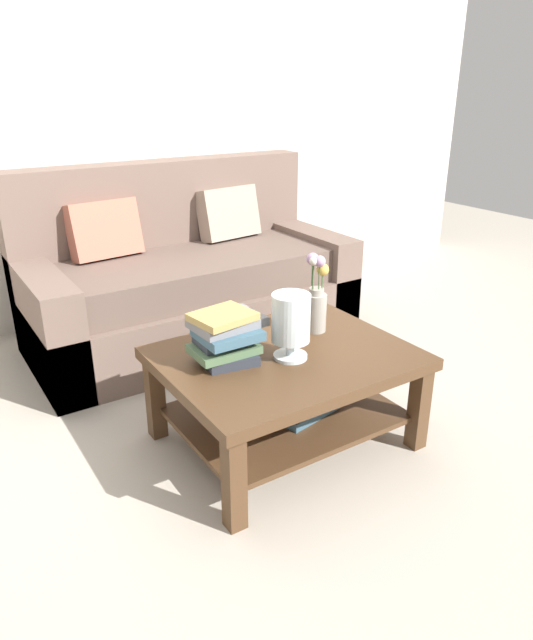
{
  "coord_description": "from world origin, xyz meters",
  "views": [
    {
      "loc": [
        -1.28,
        -2.15,
        1.51
      ],
      "look_at": [
        -0.01,
        -0.19,
        0.54
      ],
      "focal_mm": 32.46,
      "sensor_mm": 36.0,
      "label": 1
    }
  ],
  "objects_px": {
    "couch": "(187,282)",
    "coffee_table": "(286,378)",
    "flower_pitcher": "(316,300)",
    "glass_hurricane_vase": "(291,321)",
    "book_stack_main": "(226,336)"
  },
  "relations": [
    {
      "from": "flower_pitcher",
      "to": "glass_hurricane_vase",
      "type": "bearing_deg",
      "value": -146.91
    },
    {
      "from": "couch",
      "to": "book_stack_main",
      "type": "bearing_deg",
      "value": -108.16
    },
    {
      "from": "book_stack_main",
      "to": "glass_hurricane_vase",
      "type": "relative_size",
      "value": 1.09
    },
    {
      "from": "coffee_table",
      "to": "book_stack_main",
      "type": "bearing_deg",
      "value": 163.14
    },
    {
      "from": "coffee_table",
      "to": "flower_pitcher",
      "type": "height_order",
      "value": "flower_pitcher"
    },
    {
      "from": "coffee_table",
      "to": "flower_pitcher",
      "type": "relative_size",
      "value": 2.85
    },
    {
      "from": "couch",
      "to": "book_stack_main",
      "type": "xyz_separation_m",
      "value": [
        -0.39,
        -1.2,
        0.18
      ]
    },
    {
      "from": "couch",
      "to": "coffee_table",
      "type": "bearing_deg",
      "value": -96.41
    },
    {
      "from": "couch",
      "to": "flower_pitcher",
      "type": "xyz_separation_m",
      "value": [
        0.11,
        -1.15,
        0.22
      ]
    },
    {
      "from": "coffee_table",
      "to": "glass_hurricane_vase",
      "type": "xyz_separation_m",
      "value": [
        -0.01,
        -0.04,
        0.29
      ]
    },
    {
      "from": "couch",
      "to": "flower_pitcher",
      "type": "bearing_deg",
      "value": -84.69
    },
    {
      "from": "coffee_table",
      "to": "couch",
      "type": "bearing_deg",
      "value": 83.59
    },
    {
      "from": "book_stack_main",
      "to": "glass_hurricane_vase",
      "type": "bearing_deg",
      "value": -26.9
    },
    {
      "from": "glass_hurricane_vase",
      "to": "couch",
      "type": "bearing_deg",
      "value": 83.26
    },
    {
      "from": "coffee_table",
      "to": "book_stack_main",
      "type": "xyz_separation_m",
      "value": [
        -0.25,
        0.08,
        0.23
      ]
    }
  ]
}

